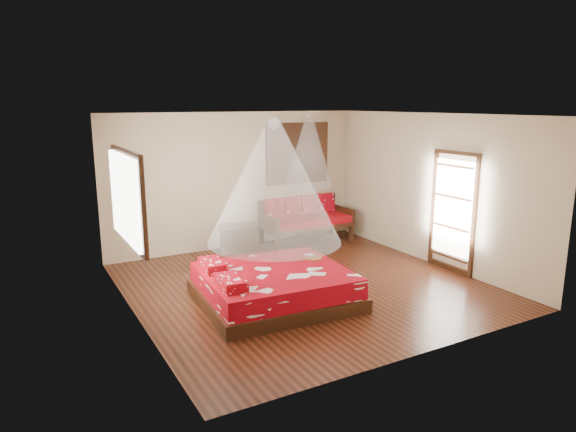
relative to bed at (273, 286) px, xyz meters
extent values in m
cube|color=black|center=(0.78, 0.40, -0.26)|extent=(5.50, 5.50, 0.02)
cube|color=white|center=(0.78, 0.40, 2.56)|extent=(5.50, 5.50, 0.02)
cube|color=beige|center=(-1.98, 0.40, 1.15)|extent=(0.02, 5.50, 2.80)
cube|color=beige|center=(3.54, 0.40, 1.15)|extent=(0.02, 5.50, 2.80)
cube|color=beige|center=(0.78, 3.16, 1.15)|extent=(5.50, 0.02, 2.80)
cube|color=beige|center=(0.78, -2.36, 1.15)|extent=(5.50, 0.02, 2.80)
cube|color=black|center=(0.02, 0.00, -0.15)|extent=(2.36, 2.16, 0.20)
cube|color=#960412|center=(0.02, 0.00, 0.10)|extent=(2.25, 2.05, 0.30)
cube|color=#960412|center=(-0.85, -0.36, 0.32)|extent=(0.36, 0.60, 0.15)
cube|color=#960412|center=(-0.78, 0.48, 0.32)|extent=(0.36, 0.60, 0.15)
cube|color=black|center=(1.31, 2.32, -0.04)|extent=(0.08, 0.08, 0.42)
cube|color=black|center=(3.15, 2.32, -0.04)|extent=(0.08, 0.08, 0.42)
cube|color=black|center=(1.31, 3.07, -0.04)|extent=(0.08, 0.08, 0.42)
cube|color=black|center=(3.15, 3.07, -0.04)|extent=(0.08, 0.08, 0.42)
cube|color=black|center=(2.23, 2.70, 0.13)|extent=(1.95, 0.87, 0.08)
cube|color=#870504|center=(2.23, 2.70, 0.24)|extent=(1.89, 0.81, 0.14)
cube|color=black|center=(2.23, 3.09, 0.42)|extent=(1.95, 0.06, 0.55)
cube|color=black|center=(1.29, 2.70, 0.29)|extent=(0.06, 0.87, 0.30)
cube|color=black|center=(3.17, 2.70, 0.29)|extent=(0.06, 0.87, 0.30)
cube|color=#960412|center=(1.58, 2.97, 0.51)|extent=(0.41, 0.20, 0.43)
cube|color=#960412|center=(2.01, 2.97, 0.51)|extent=(0.41, 0.20, 0.43)
cube|color=#960412|center=(2.45, 2.97, 0.51)|extent=(0.41, 0.20, 0.43)
cube|color=#960412|center=(2.88, 2.97, 0.51)|extent=(0.41, 0.20, 0.43)
cube|color=black|center=(0.68, 2.85, -0.02)|extent=(0.81, 0.65, 0.47)
cube|color=black|center=(0.68, 2.85, 0.24)|extent=(0.86, 0.70, 0.05)
cube|color=black|center=(2.23, 3.12, 1.65)|extent=(1.52, 0.06, 1.32)
cube|color=black|center=(2.23, 3.11, 1.65)|extent=(1.35, 0.04, 1.10)
cube|color=black|center=(-1.94, 0.60, 1.45)|extent=(0.08, 1.74, 1.34)
cube|color=white|center=(-1.90, 0.60, 1.45)|extent=(0.04, 1.54, 1.10)
cube|color=black|center=(3.50, -0.20, 0.80)|extent=(0.08, 1.02, 2.16)
cube|color=white|center=(3.48, -0.20, 0.90)|extent=(0.03, 0.82, 1.70)
cylinder|color=brown|center=(0.84, 0.19, 0.26)|extent=(0.26, 0.26, 0.03)
cone|color=white|center=(0.02, 0.00, 1.60)|extent=(2.00, 2.00, 1.80)
cone|color=white|center=(2.23, 2.65, 1.75)|extent=(1.01, 1.01, 1.50)
camera|label=1|loc=(-3.40, -6.56, 2.74)|focal=32.00mm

